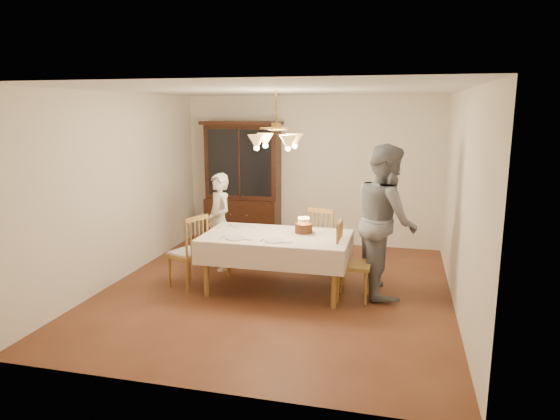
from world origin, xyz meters
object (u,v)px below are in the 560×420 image
(elderly_woman, at_px, (219,222))
(birthday_cake, at_px, (304,229))
(dining_table, at_px, (276,240))
(chair_far_side, at_px, (326,244))
(china_hutch, at_px, (243,185))

(elderly_woman, relative_size, birthday_cake, 4.82)
(dining_table, bearing_deg, birthday_cake, 22.76)
(chair_far_side, height_order, elderly_woman, elderly_woman)
(china_hutch, xyz_separation_m, birthday_cake, (1.52, -2.11, -0.22))
(dining_table, xyz_separation_m, elderly_woman, (-1.05, 0.69, 0.04))
(china_hutch, relative_size, chair_far_side, 2.16)
(elderly_woman, distance_m, birthday_cake, 1.49)
(chair_far_side, height_order, birthday_cake, chair_far_side)
(chair_far_side, xyz_separation_m, elderly_woman, (-1.58, -0.15, 0.28))
(dining_table, distance_m, elderly_woman, 1.26)
(dining_table, bearing_deg, chair_far_side, 58.12)
(dining_table, xyz_separation_m, chair_far_side, (0.53, 0.85, -0.24))
(birthday_cake, bearing_deg, elderly_woman, 158.22)
(dining_table, height_order, china_hutch, china_hutch)
(dining_table, relative_size, elderly_woman, 1.31)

